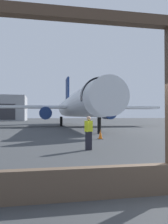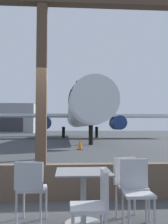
# 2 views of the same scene
# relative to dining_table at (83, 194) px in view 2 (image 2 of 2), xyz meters

# --- Properties ---
(ground_plane) EXTENTS (220.00, 220.00, 0.00)m
(ground_plane) POSITION_rel_dining_table_xyz_m (-0.72, 41.31, -0.43)
(ground_plane) COLOR #383A3D
(window_frame) EXTENTS (8.95, 0.24, 4.03)m
(window_frame) POSITION_rel_dining_table_xyz_m (-0.72, 1.31, 0.97)
(window_frame) COLOR brown
(window_frame) RESTS_ON ground
(dining_table) EXTENTS (0.77, 0.77, 0.74)m
(dining_table) POSITION_rel_dining_table_xyz_m (0.00, 0.00, 0.00)
(dining_table) COLOR slate
(dining_table) RESTS_ON ground
(cafe_chair_window_left) EXTENTS (0.40, 0.40, 0.91)m
(cafe_chair_window_left) POSITION_rel_dining_table_xyz_m (0.73, -0.07, 0.11)
(cafe_chair_window_left) COLOR #B2B2B7
(cafe_chair_window_left) RESTS_ON ground
(cafe_chair_window_right) EXTENTS (0.43, 0.43, 0.88)m
(cafe_chair_window_right) POSITION_rel_dining_table_xyz_m (-0.75, 0.08, 0.11)
(cafe_chair_window_right) COLOR #B2B2B7
(cafe_chair_window_right) RESTS_ON ground
(cafe_chair_aisle_left) EXTENTS (0.50, 0.50, 0.89)m
(cafe_chair_aisle_left) POSITION_rel_dining_table_xyz_m (0.70, 0.23, 0.12)
(cafe_chair_aisle_left) COLOR #B2B2B7
(cafe_chair_aisle_left) RESTS_ON ground
(cafe_chair_aisle_right) EXTENTS (0.40, 0.40, 0.88)m
(cafe_chair_aisle_right) POSITION_rel_dining_table_xyz_m (0.08, -0.78, 0.11)
(cafe_chair_aisle_right) COLOR #B2B2B7
(cafe_chair_aisle_right) RESTS_ON ground
(airplane) EXTENTS (27.84, 34.55, 10.28)m
(airplane) POSITION_rel_dining_table_xyz_m (1.80, 31.27, 3.00)
(airplane) COLOR silver
(airplane) RESTS_ON ground
(ground_crew_worker) EXTENTS (0.40, 0.53, 1.74)m
(ground_crew_worker) POSITION_rel_dining_table_xyz_m (-1.30, 7.85, 0.48)
(ground_crew_worker) COLOR black
(ground_crew_worker) RESTS_ON ground
(traffic_cone) EXTENTS (0.36, 0.36, 0.71)m
(traffic_cone) POSITION_rel_dining_table_xyz_m (0.64, 12.88, -0.09)
(traffic_cone) COLOR orange
(traffic_cone) RESTS_ON ground
(distant_hangar) EXTENTS (19.71, 13.07, 8.68)m
(distant_hangar) POSITION_rel_dining_table_xyz_m (-19.47, 78.48, 3.91)
(distant_hangar) COLOR gray
(distant_hangar) RESTS_ON ground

